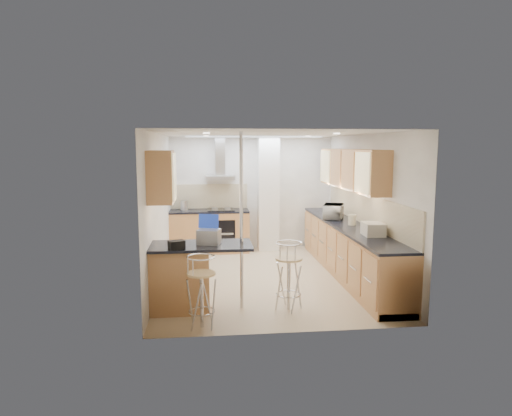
{
  "coord_description": "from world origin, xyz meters",
  "views": [
    {
      "loc": [
        -1.02,
        -7.72,
        2.31
      ],
      "look_at": [
        -0.14,
        0.2,
        1.21
      ],
      "focal_mm": 32.0,
      "sensor_mm": 36.0,
      "label": 1
    }
  ],
  "objects": [
    {
      "name": "room_shell",
      "position": [
        0.32,
        0.38,
        1.54
      ],
      "size": [
        3.64,
        4.84,
        2.51
      ],
      "color": "silver",
      "rests_on": "ground"
    },
    {
      "name": "jar_b",
      "position": [
        1.65,
        1.51,
        0.99
      ],
      "size": [
        0.11,
        0.11,
        0.15
      ],
      "primitive_type": "cylinder",
      "rotation": [
        0.0,
        0.0,
        -0.0
      ],
      "color": "beige",
      "rests_on": "right_counter"
    },
    {
      "name": "ground",
      "position": [
        0.0,
        0.0,
        0.0
      ],
      "size": [
        4.8,
        4.8,
        0.0
      ],
      "primitive_type": "plane",
      "color": "beige",
      "rests_on": "ground"
    },
    {
      "name": "bread_bin",
      "position": [
        1.56,
        -1.0,
        1.02
      ],
      "size": [
        0.32,
        0.39,
        0.2
      ],
      "primitive_type": "cube",
      "rotation": [
        0.0,
        0.0,
        -0.05
      ],
      "color": "beige",
      "rests_on": "right_counter"
    },
    {
      "name": "bar_stool_end",
      "position": [
        0.12,
        -1.59,
        0.49
      ],
      "size": [
        0.5,
        0.5,
        0.98
      ],
      "primitive_type": null,
      "rotation": [
        0.0,
        0.0,
        1.26
      ],
      "color": "#DCB276",
      "rests_on": "ground"
    },
    {
      "name": "laptop",
      "position": [
        -0.99,
        -1.44,
        1.04
      ],
      "size": [
        0.35,
        0.3,
        0.21
      ],
      "primitive_type": "cube",
      "rotation": [
        0.0,
        0.0,
        -0.28
      ],
      "color": "#919598",
      "rests_on": "peninsula"
    },
    {
      "name": "microwave",
      "position": [
        1.39,
        0.65,
        1.06
      ],
      "size": [
        0.51,
        0.6,
        0.28
      ],
      "primitive_type": "imported",
      "rotation": [
        0.0,
        0.0,
        1.18
      ],
      "color": "silver",
      "rests_on": "right_counter"
    },
    {
      "name": "jar_c",
      "position": [
        1.53,
        -0.05,
        1.01
      ],
      "size": [
        0.16,
        0.16,
        0.18
      ],
      "primitive_type": "cylinder",
      "rotation": [
        0.0,
        0.0,
        0.18
      ],
      "color": "beige",
      "rests_on": "right_counter"
    },
    {
      "name": "back_counter",
      "position": [
        -0.95,
        2.1,
        0.46
      ],
      "size": [
        1.7,
        0.63,
        0.92
      ],
      "color": "tan",
      "rests_on": "ground"
    },
    {
      "name": "jar_d",
      "position": [
        1.63,
        -1.0,
        1.0
      ],
      "size": [
        0.13,
        0.13,
        0.15
      ],
      "primitive_type": "cylinder",
      "rotation": [
        0.0,
        0.0,
        0.31
      ],
      "color": "silver",
      "rests_on": "right_counter"
    },
    {
      "name": "kettle",
      "position": [
        -1.49,
        2.18,
        1.02
      ],
      "size": [
        0.16,
        0.16,
        0.21
      ],
      "primitive_type": "cylinder",
      "color": "#B9BBBE",
      "rests_on": "back_counter"
    },
    {
      "name": "bar_stool_near",
      "position": [
        -1.09,
        -2.1,
        0.47
      ],
      "size": [
        0.5,
        0.5,
        0.94
      ],
      "primitive_type": null,
      "rotation": [
        0.0,
        0.0,
        0.37
      ],
      "color": "#DCB276",
      "rests_on": "ground"
    },
    {
      "name": "peninsula",
      "position": [
        -1.12,
        -1.45,
        0.48
      ],
      "size": [
        1.47,
        0.72,
        0.94
      ],
      "color": "tan",
      "rests_on": "ground"
    },
    {
      "name": "jar_a",
      "position": [
        1.51,
        1.16,
        1.02
      ],
      "size": [
        0.16,
        0.16,
        0.2
      ],
      "primitive_type": "cylinder",
      "rotation": [
        0.0,
        0.0,
        -0.43
      ],
      "color": "beige",
      "rests_on": "right_counter"
    },
    {
      "name": "bag",
      "position": [
        -1.42,
        -1.7,
        1.0
      ],
      "size": [
        0.24,
        0.21,
        0.11
      ],
      "primitive_type": "cube",
      "rotation": [
        0.0,
        0.0,
        0.36
      ],
      "color": "black",
      "rests_on": "peninsula"
    },
    {
      "name": "right_counter",
      "position": [
        1.5,
        0.0,
        0.46
      ],
      "size": [
        0.63,
        4.4,
        0.92
      ],
      "color": "tan",
      "rests_on": "ground"
    }
  ]
}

